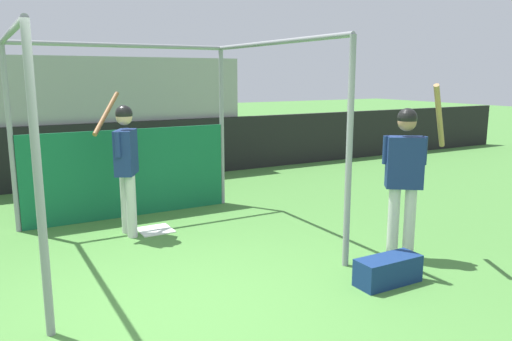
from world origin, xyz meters
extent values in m
plane|color=#477F38|center=(0.00, 0.00, 0.00)|extent=(60.00, 60.00, 0.00)
cube|color=black|center=(0.00, 5.81, 0.59)|extent=(24.00, 0.12, 1.19)
cube|color=#9E9E99|center=(0.00, 7.07, 1.22)|extent=(7.05, 2.40, 2.44)
cube|color=#195B33|center=(-1.10, 6.27, 1.24)|extent=(0.45, 0.40, 0.10)
cube|color=#195B33|center=(-1.10, 6.45, 1.47)|extent=(0.45, 0.06, 0.40)
cube|color=#195B33|center=(-0.55, 6.27, 1.24)|extent=(0.45, 0.40, 0.10)
cube|color=#195B33|center=(-0.55, 6.45, 1.47)|extent=(0.45, 0.06, 0.40)
cube|color=#195B33|center=(0.00, 6.27, 1.24)|extent=(0.45, 0.40, 0.10)
cube|color=#195B33|center=(0.00, 6.45, 1.47)|extent=(0.45, 0.06, 0.40)
cube|color=#195B33|center=(0.55, 6.27, 1.24)|extent=(0.45, 0.40, 0.10)
cube|color=#195B33|center=(0.55, 6.45, 1.47)|extent=(0.45, 0.06, 0.40)
cube|color=#195B33|center=(1.10, 6.27, 1.24)|extent=(0.45, 0.40, 0.10)
cube|color=#195B33|center=(1.10, 6.45, 1.47)|extent=(0.45, 0.06, 0.40)
cube|color=#195B33|center=(1.65, 6.27, 1.24)|extent=(0.45, 0.40, 0.10)
cube|color=#195B33|center=(1.65, 6.45, 1.47)|extent=(0.45, 0.06, 0.40)
cube|color=#195B33|center=(2.20, 6.27, 1.24)|extent=(0.45, 0.40, 0.10)
cube|color=#195B33|center=(2.20, 6.45, 1.47)|extent=(0.45, 0.06, 0.40)
cube|color=#195B33|center=(2.75, 6.27, 1.24)|extent=(0.45, 0.40, 0.10)
cube|color=#195B33|center=(2.75, 6.45, 1.47)|extent=(0.45, 0.06, 0.40)
cube|color=#195B33|center=(-0.55, 7.07, 1.64)|extent=(0.45, 0.40, 0.10)
cube|color=#195B33|center=(-0.55, 7.25, 1.87)|extent=(0.45, 0.06, 0.40)
cube|color=#195B33|center=(0.00, 7.07, 1.64)|extent=(0.45, 0.40, 0.10)
cube|color=#195B33|center=(0.00, 7.25, 1.87)|extent=(0.45, 0.06, 0.40)
cube|color=#195B33|center=(0.55, 7.07, 1.64)|extent=(0.45, 0.40, 0.10)
cube|color=#195B33|center=(0.55, 7.25, 1.87)|extent=(0.45, 0.06, 0.40)
cube|color=#195B33|center=(1.10, 7.07, 1.64)|extent=(0.45, 0.40, 0.10)
cube|color=#195B33|center=(1.10, 7.25, 1.87)|extent=(0.45, 0.06, 0.40)
cube|color=#195B33|center=(1.65, 7.07, 1.64)|extent=(0.45, 0.40, 0.10)
cube|color=#195B33|center=(1.65, 7.25, 1.87)|extent=(0.45, 0.06, 0.40)
cube|color=#195B33|center=(2.20, 7.07, 1.64)|extent=(0.45, 0.40, 0.10)
cube|color=#195B33|center=(2.20, 7.25, 1.87)|extent=(0.45, 0.06, 0.40)
cube|color=#195B33|center=(2.75, 7.07, 1.64)|extent=(0.45, 0.40, 0.10)
cube|color=#195B33|center=(2.75, 7.25, 1.87)|extent=(0.45, 0.06, 0.40)
cube|color=#195B33|center=(-0.55, 7.87, 2.04)|extent=(0.45, 0.40, 0.10)
cube|color=#195B33|center=(-0.55, 8.05, 2.27)|extent=(0.45, 0.06, 0.40)
cube|color=#195B33|center=(0.00, 7.87, 2.04)|extent=(0.45, 0.40, 0.10)
cube|color=#195B33|center=(0.00, 8.05, 2.27)|extent=(0.45, 0.06, 0.40)
cube|color=#195B33|center=(0.55, 7.87, 2.04)|extent=(0.45, 0.40, 0.10)
cube|color=#195B33|center=(0.55, 8.05, 2.27)|extent=(0.45, 0.06, 0.40)
cube|color=#195B33|center=(1.10, 7.87, 2.04)|extent=(0.45, 0.40, 0.10)
cube|color=#195B33|center=(1.10, 8.05, 2.27)|extent=(0.45, 0.06, 0.40)
cube|color=#195B33|center=(1.65, 7.87, 2.04)|extent=(0.45, 0.40, 0.10)
cube|color=#195B33|center=(1.65, 8.05, 2.27)|extent=(0.45, 0.06, 0.40)
cube|color=#195B33|center=(2.20, 7.87, 2.04)|extent=(0.45, 0.40, 0.10)
cube|color=#195B33|center=(2.20, 8.05, 2.27)|extent=(0.45, 0.06, 0.40)
cube|color=#195B33|center=(2.75, 7.87, 2.04)|extent=(0.45, 0.40, 0.10)
cube|color=#195B33|center=(2.75, 8.05, 2.27)|extent=(0.45, 0.06, 0.40)
cylinder|color=gray|center=(-1.16, 0.15, 1.25)|extent=(0.07, 0.07, 2.50)
cylinder|color=gray|center=(1.91, 0.15, 1.25)|extent=(0.07, 0.07, 2.50)
cylinder|color=gray|center=(-1.16, 3.31, 1.25)|extent=(0.07, 0.07, 2.50)
cylinder|color=gray|center=(1.91, 3.31, 1.25)|extent=(0.07, 0.07, 2.50)
cylinder|color=gray|center=(-1.16, 1.73, 2.50)|extent=(0.06, 3.16, 0.06)
cylinder|color=gray|center=(1.91, 1.73, 2.50)|extent=(0.06, 3.16, 0.06)
cylinder|color=gray|center=(0.38, 3.31, 2.50)|extent=(3.07, 0.06, 0.06)
cube|color=#14663D|center=(0.38, 3.29, 0.66)|extent=(3.00, 0.03, 1.31)
cube|color=white|center=(0.47, 2.42, 0.01)|extent=(0.44, 0.44, 0.02)
cylinder|color=silver|center=(0.12, 2.30, 0.41)|extent=(0.18, 0.18, 0.82)
cylinder|color=silver|center=(0.11, 2.53, 0.41)|extent=(0.18, 0.18, 0.82)
cube|color=navy|center=(0.12, 2.42, 1.11)|extent=(0.40, 0.47, 0.58)
sphere|color=tan|center=(0.12, 2.42, 1.56)|extent=(0.20, 0.20, 0.20)
sphere|color=black|center=(0.12, 2.42, 1.61)|extent=(0.21, 0.21, 0.21)
cylinder|color=navy|center=(-0.03, 2.24, 1.24)|extent=(0.10, 0.10, 0.32)
cylinder|color=navy|center=(0.19, 2.63, 1.24)|extent=(0.10, 0.10, 0.32)
cylinder|color=brown|center=(-0.02, 2.78, 1.60)|extent=(0.51, 0.61, 0.54)
sphere|color=brown|center=(0.25, 2.56, 1.35)|extent=(0.08, 0.08, 0.08)
cylinder|color=silver|center=(2.57, 0.11, 0.41)|extent=(0.18, 0.18, 0.83)
cylinder|color=silver|center=(2.72, 0.00, 0.41)|extent=(0.18, 0.18, 0.83)
cube|color=navy|center=(2.65, 0.05, 1.12)|extent=(0.45, 0.42, 0.59)
sphere|color=#A37556|center=(2.65, 0.05, 1.58)|extent=(0.21, 0.21, 0.21)
sphere|color=black|center=(2.65, 0.05, 1.62)|extent=(0.22, 0.22, 0.22)
cylinder|color=navy|center=(2.50, 0.21, 1.25)|extent=(0.10, 0.10, 0.32)
cylinder|color=navy|center=(2.84, -0.04, 1.25)|extent=(0.10, 0.10, 0.32)
cylinder|color=#AD7F4C|center=(2.92, -0.15, 1.64)|extent=(0.50, 0.31, 0.73)
sphere|color=#AD7F4C|center=(2.80, 0.06, 1.29)|extent=(0.08, 0.08, 0.08)
cube|color=navy|center=(1.97, -0.45, 0.14)|extent=(0.70, 0.28, 0.28)
camera|label=1|loc=(-1.54, -3.95, 2.09)|focal=35.00mm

